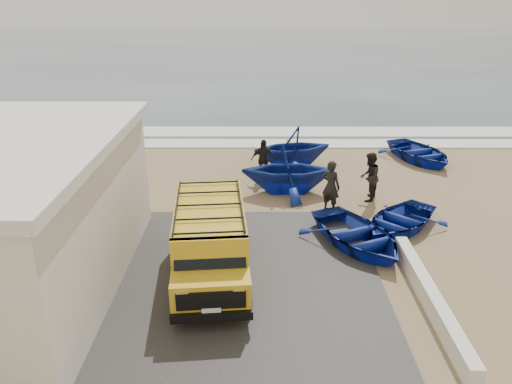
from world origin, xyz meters
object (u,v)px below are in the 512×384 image
object	(u,v)px
van	(210,240)
boat_near_left	(357,235)
boat_mid_left	(288,170)
boat_near_right	(399,220)
boat_far_right	(419,152)
parapet	(430,298)
fisherman_middle	(369,177)
boat_far_left	(292,147)
fisherman_front	(331,186)
fisherman_back	(263,159)

from	to	relation	value
van	boat_near_left	distance (m)	5.02
boat_mid_left	boat_near_right	bearing A→B (deg)	-133.89
boat_near_right	boat_far_right	size ratio (longest dim) A/B	0.87
parapet	fisherman_middle	bearing A→B (deg)	91.30
fisherman_middle	boat_far_right	bearing A→B (deg)	167.45
boat_mid_left	boat_far_right	world-z (taller)	boat_mid_left
fisherman_middle	boat_mid_left	bearing A→B (deg)	-81.44
van	boat_far_left	xyz separation A→B (m)	(2.99, 9.70, -0.21)
parapet	fisherman_front	xyz separation A→B (m)	(-1.83, 6.20, 0.73)
fisherman_middle	fisherman_front	bearing A→B (deg)	-34.29
van	fisherman_back	bearing A→B (deg)	73.47
parapet	boat_near_right	distance (m)	4.65
boat_near_right	fisherman_front	xyz separation A→B (m)	(-2.22, 1.57, 0.64)
parapet	boat_far_left	distance (m)	11.69
fisherman_back	boat_mid_left	bearing A→B (deg)	-65.31
van	fisherman_front	world-z (taller)	van
van	fisherman_back	xyz separation A→B (m)	(1.60, 8.06, -0.27)
boat_near_right	fisherman_middle	distance (m)	2.76
parapet	van	world-z (taller)	van
boat_near_right	boat_far_right	bearing A→B (deg)	111.92
boat_far_left	fisherman_middle	size ratio (longest dim) A/B	1.87
van	boat_near_left	size ratio (longest dim) A/B	1.30
boat_near_left	boat_far_right	bearing A→B (deg)	37.20
fisherman_back	fisherman_middle	bearing A→B (deg)	-37.71
parapet	boat_mid_left	bearing A→B (deg)	112.38
boat_far_left	fisherman_middle	world-z (taller)	fisherman_middle
parapet	boat_mid_left	world-z (taller)	boat_mid_left
boat_far_right	fisherman_front	world-z (taller)	fisherman_front
boat_mid_left	boat_far_right	xyz separation A→B (m)	(6.69, 4.11, -0.57)
van	boat_near_right	size ratio (longest dim) A/B	1.47
boat_far_left	boat_near_left	bearing A→B (deg)	-2.67
parapet	fisherman_front	size ratio (longest dim) A/B	2.98
boat_far_right	fisherman_middle	size ratio (longest dim) A/B	2.10
boat_far_right	boat_near_right	bearing A→B (deg)	-130.74
boat_far_left	fisherman_middle	bearing A→B (deg)	20.32
boat_far_left	fisherman_front	size ratio (longest dim) A/B	1.82
van	boat_near_right	distance (m)	7.07
boat_far_right	boat_mid_left	bearing A→B (deg)	-167.72
boat_far_right	van	bearing A→B (deg)	-150.54
fisherman_back	van	bearing A→B (deg)	-109.18
parapet	boat_near_right	world-z (taller)	boat_near_right
boat_mid_left	van	bearing A→B (deg)	157.07
boat_near_right	boat_mid_left	bearing A→B (deg)	-179.47
boat_near_right	boat_near_left	bearing A→B (deg)	-100.91
boat_mid_left	fisherman_front	world-z (taller)	fisherman_front
boat_mid_left	boat_far_left	distance (m)	3.23
boat_near_left	boat_far_left	xyz separation A→B (m)	(-1.62, 7.89, 0.55)
boat_near_right	fisherman_middle	bearing A→B (deg)	145.31
van	fisherman_middle	size ratio (longest dim) A/B	2.68
boat_far_left	boat_far_right	bearing A→B (deg)	83.87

